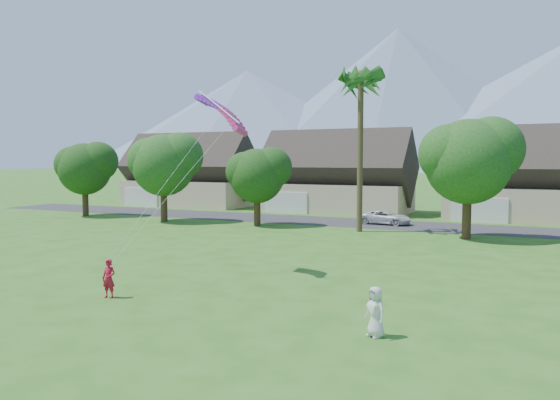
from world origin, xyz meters
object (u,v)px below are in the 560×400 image
Objects in this scene: kite_flyer at (109,279)px; parked_car at (386,217)px; watcher at (375,312)px; parafoil_kite at (224,110)px.

kite_flyer is 0.36× the size of parked_car.
watcher is (11.14, -0.08, 0.02)m from kite_flyer.
parked_car is 24.46m from parafoil_kite.
kite_flyer is 0.98× the size of watcher.
parked_car is at bearing 136.19° from watcher.
kite_flyer is 11.14m from watcher.
watcher is at bearing -8.21° from kite_flyer.
kite_flyer is at bearing 178.96° from parked_car.
watcher is 13.46m from parafoil_kite.
kite_flyer reaches higher than parked_car.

